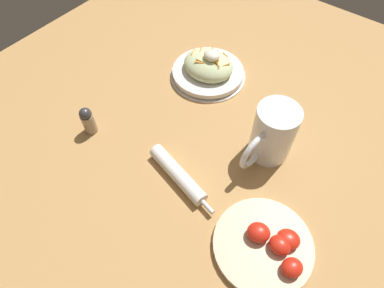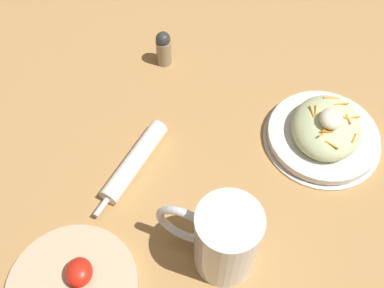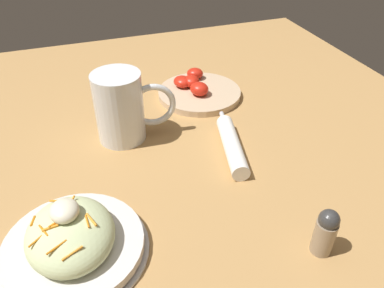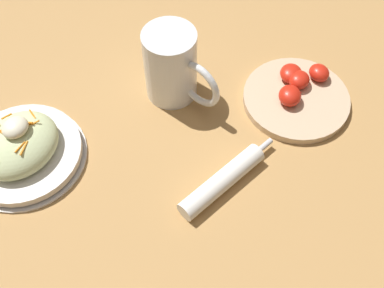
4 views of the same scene
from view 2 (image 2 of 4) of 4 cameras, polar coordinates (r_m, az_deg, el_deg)
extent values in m
plane|color=#B2844C|center=(0.83, 5.23, -4.55)|extent=(1.43, 1.43, 0.00)
cylinder|color=silver|center=(0.91, 15.79, 0.63)|extent=(0.22, 0.22, 0.01)
cylinder|color=silver|center=(0.90, 15.95, 1.05)|extent=(0.21, 0.21, 0.01)
ellipsoid|color=beige|center=(0.88, 16.32, 1.97)|extent=(0.15, 0.13, 0.06)
cylinder|color=orange|center=(0.86, 17.53, 3.09)|extent=(0.02, 0.03, 0.00)
cylinder|color=orange|center=(0.84, 16.50, 1.75)|extent=(0.02, 0.02, 0.01)
cylinder|color=orange|center=(0.86, 14.67, 3.95)|extent=(0.03, 0.01, 0.00)
cylinder|color=orange|center=(0.87, 18.80, 2.96)|extent=(0.02, 0.01, 0.00)
cylinder|color=orange|center=(0.90, 16.91, 5.50)|extent=(0.01, 0.03, 0.01)
cylinder|color=orange|center=(0.84, 16.33, 2.27)|extent=(0.03, 0.01, 0.01)
cylinder|color=orange|center=(0.84, 16.56, 1.46)|extent=(0.01, 0.03, 0.01)
cylinder|color=orange|center=(0.83, 16.97, -0.11)|extent=(0.01, 0.02, 0.00)
cylinder|color=orange|center=(0.89, 18.01, 4.73)|extent=(0.02, 0.03, 0.01)
cylinder|color=orange|center=(0.86, 18.25, 3.19)|extent=(0.00, 0.02, 0.01)
cylinder|color=orange|center=(0.86, 19.46, 0.72)|extent=(0.02, 0.01, 0.01)
cylinder|color=orange|center=(0.86, 15.10, 4.06)|extent=(0.02, 0.00, 0.00)
cylinder|color=orange|center=(0.83, 15.83, 1.19)|extent=(0.02, 0.01, 0.01)
cylinder|color=orange|center=(0.88, 19.46, 3.12)|extent=(0.02, 0.02, 0.01)
ellipsoid|color=#EFEACC|center=(0.84, 16.90, 3.03)|extent=(0.05, 0.04, 0.03)
cylinder|color=white|center=(0.70, 4.33, -11.80)|extent=(0.10, 0.10, 0.15)
cylinder|color=gold|center=(0.73, 4.17, -12.76)|extent=(0.09, 0.09, 0.08)
cylinder|color=white|center=(0.69, 4.40, -11.40)|extent=(0.09, 0.09, 0.01)
torus|color=white|center=(0.71, -0.91, -10.01)|extent=(0.02, 0.10, 0.10)
cylinder|color=white|center=(0.84, -7.08, -2.08)|extent=(0.18, 0.07, 0.03)
cylinder|color=silver|center=(0.80, -11.16, -7.69)|extent=(0.04, 0.02, 0.01)
cylinder|color=#D1B28E|center=(0.77, -14.61, -16.86)|extent=(0.20, 0.20, 0.02)
ellipsoid|color=red|center=(0.75, -13.85, -15.19)|extent=(0.06, 0.06, 0.03)
cylinder|color=gray|center=(0.99, -3.50, 11.33)|extent=(0.03, 0.03, 0.06)
sphere|color=#333333|center=(0.96, -3.61, 12.88)|extent=(0.03, 0.03, 0.03)
camera|label=1|loc=(0.52, -66.73, 21.40)|focal=30.64mm
camera|label=3|loc=(0.99, 23.76, 37.94)|focal=35.96mm
camera|label=4|loc=(0.85, -20.74, 52.98)|focal=43.66mm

